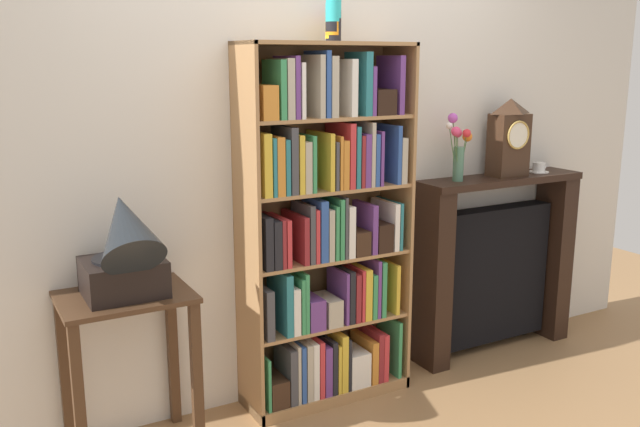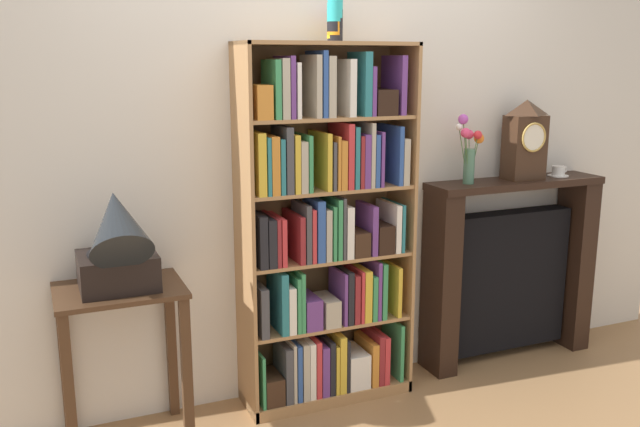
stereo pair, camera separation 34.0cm
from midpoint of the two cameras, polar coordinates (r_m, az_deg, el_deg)
name	(u,v)px [view 2 (the right image)]	position (r m, az deg, el deg)	size (l,w,h in m)	color
ground_plane	(333,403)	(3.70, 3.79, -15.56)	(7.64, 6.40, 0.02)	#997047
wall_back	(326,144)	(3.57, 3.22, 5.79)	(4.64, 0.08, 2.62)	silver
bookshelf	(324,242)	(3.44, 3.19, -2.44)	(0.87, 0.30, 1.82)	#A87A4C
cup_stack	(335,21)	(3.40, 4.22, 15.71)	(0.08, 0.08, 0.20)	black
side_table_left	(122,332)	(3.19, -13.22, -9.62)	(0.56, 0.42, 0.75)	#472D1C
gramophone	(118,244)	(3.00, -13.42, -2.49)	(0.33, 0.46, 0.52)	black
fireplace_mantel	(508,271)	(4.22, 17.63, -4.61)	(1.07, 0.26, 1.07)	black
mantel_clock	(525,140)	(4.07, 19.03, 5.81)	(0.22, 0.15, 0.45)	#382316
flower_vase	(469,148)	(3.84, 14.83, 5.27)	(0.18, 0.13, 0.38)	#4C7A60
teacup_with_saucer	(559,172)	(4.28, 21.42, 3.24)	(0.12, 0.12, 0.06)	white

